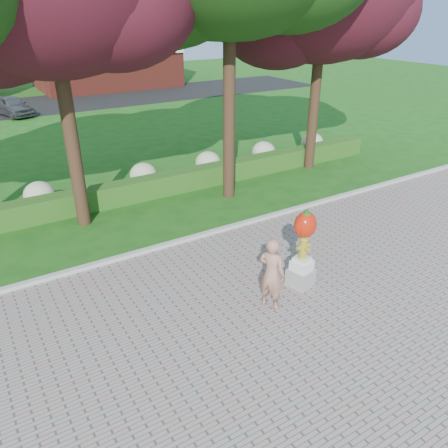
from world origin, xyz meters
name	(u,v)px	position (x,y,z in m)	size (l,w,h in m)	color
ground	(227,293)	(0.00, 0.00, 0.00)	(100.00, 100.00, 0.00)	#184D13
walkway	(339,398)	(0.00, -4.00, 0.02)	(40.00, 14.00, 0.04)	gray
curb	(176,243)	(0.00, 3.00, 0.07)	(40.00, 0.18, 0.15)	#ADADA5
lawn_hedge	(129,191)	(0.00, 7.00, 0.40)	(24.00, 0.70, 0.80)	#214E16
hydrangea_row	(133,177)	(0.57, 8.00, 0.55)	(20.10, 1.10, 0.99)	#B7B48C
street	(30,106)	(0.00, 28.00, 0.01)	(50.00, 8.00, 0.02)	black
building_right	(104,50)	(8.00, 34.00, 3.20)	(12.00, 8.00, 6.40)	maroon
hydrant_sculpture	(303,247)	(1.82, -0.74, 1.19)	(0.72, 0.72, 2.16)	gray
woman	(272,273)	(0.59, -1.05, 0.98)	(0.68, 0.45, 1.88)	#A26D5C
parked_car	(12,106)	(-1.50, 25.14, 0.67)	(1.54, 3.82, 1.30)	#404247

